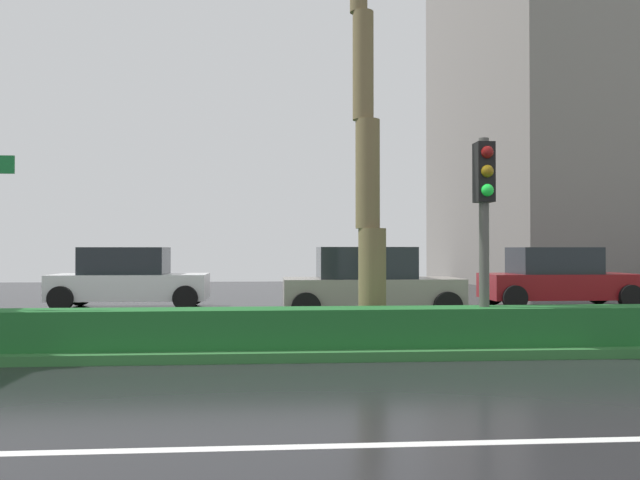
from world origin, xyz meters
The scene contains 8 objects.
ground_plane centered at (0.00, 9.00, -0.05)m, with size 90.00×42.00×0.10m, color black.
median_strip centered at (0.00, 8.00, 0.07)m, with size 85.50×4.00×0.15m, color #2D6B33.
median_hedge centered at (0.00, 6.60, 0.45)m, with size 76.50×0.70×0.60m.
traffic_signal_median_right centered at (6.73, 6.64, 2.42)m, with size 0.28×0.43×3.30m.
car_in_traffic_second centered at (-0.69, 15.27, 0.83)m, with size 4.30×2.02×1.72m.
car_in_traffic_third centered at (5.73, 12.25, 0.83)m, with size 4.30×2.02×1.72m.
car_in_traffic_fourth centered at (11.59, 14.72, 0.83)m, with size 4.30×2.02×1.72m.
building_far_right centered at (20.02, 27.47, 8.69)m, with size 14.47×15.84×17.37m.
Camera 1 is at (3.32, -3.49, 1.67)m, focal length 36.47 mm.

